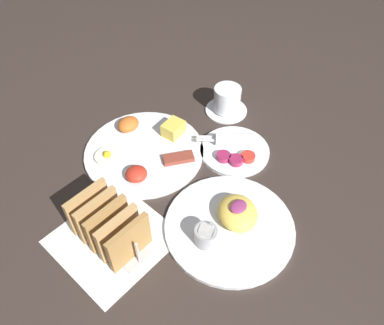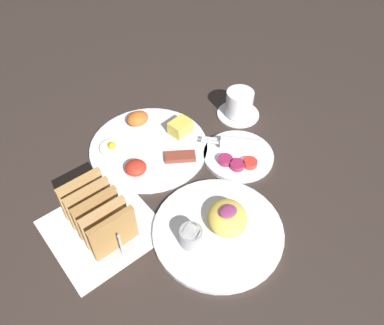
% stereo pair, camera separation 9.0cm
% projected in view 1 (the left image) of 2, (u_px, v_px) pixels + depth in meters
% --- Properties ---
extents(ground_plane, '(3.00, 3.00, 0.00)m').
position_uv_depth(ground_plane, '(191.00, 185.00, 0.89)').
color(ground_plane, '#332823').
extents(napkin_flat, '(0.22, 0.22, 0.00)m').
position_uv_depth(napkin_flat, '(113.00, 238.00, 0.79)').
color(napkin_flat, white).
rests_on(napkin_flat, ground_plane).
extents(plate_breakfast, '(0.31, 0.31, 0.05)m').
position_uv_depth(plate_breakfast, '(145.00, 149.00, 0.96)').
color(plate_breakfast, white).
rests_on(plate_breakfast, ground_plane).
extents(plate_condiments, '(0.18, 0.19, 0.04)m').
position_uv_depth(plate_condiments, '(235.00, 149.00, 0.96)').
color(plate_condiments, white).
rests_on(plate_condiments, ground_plane).
extents(plate_foreground, '(0.28, 0.28, 0.06)m').
position_uv_depth(plate_foreground, '(230.00, 223.00, 0.80)').
color(plate_foreground, white).
rests_on(plate_foreground, ground_plane).
extents(toast_rack, '(0.10, 0.18, 0.10)m').
position_uv_depth(toast_rack, '(109.00, 225.00, 0.76)').
color(toast_rack, '#B7B7BC').
rests_on(toast_rack, ground_plane).
extents(coffee_cup, '(0.12, 0.12, 0.08)m').
position_uv_depth(coffee_cup, '(227.00, 101.00, 1.06)').
color(coffee_cup, white).
rests_on(coffee_cup, ground_plane).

